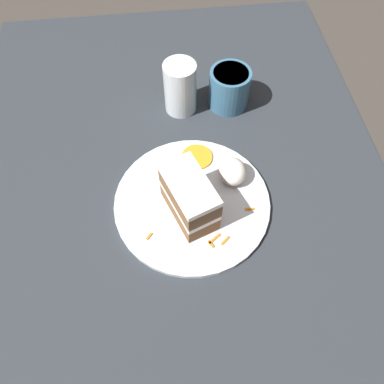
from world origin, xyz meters
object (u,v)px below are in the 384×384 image
plate (192,202)px  cake_slice (189,198)px  orange_garnish (197,157)px  coffee_mug (229,87)px  drinking_glass (180,91)px  cream_dollop (233,172)px

plate → cake_slice: size_ratio=2.24×
orange_garnish → coffee_mug: bearing=-30.5°
plate → drinking_glass: size_ratio=2.52×
cake_slice → drinking_glass: (0.28, -0.01, -0.01)m
drinking_glass → coffee_mug: (0.00, -0.11, -0.00)m
plate → drinking_glass: bearing=-1.1°
plate → cake_slice: 0.06m
cake_slice → plate: bearing=50.1°
plate → coffee_mug: coffee_mug is taller
plate → coffee_mug: 0.28m
coffee_mug → drinking_glass: bearing=90.4°
orange_garnish → coffee_mug: size_ratio=0.70×
plate → cream_dollop: 0.10m
orange_garnish → drinking_glass: bearing=6.5°
drinking_glass → coffee_mug: size_ratio=1.32×
plate → orange_garnish: bearing=-12.4°
plate → cake_slice: bearing=160.9°
cake_slice → cream_dollop: bearing=13.6°
cake_slice → drinking_glass: 0.28m
orange_garnish → cream_dollop: bearing=-133.5°
drinking_glass → orange_garnish: bearing=-173.5°
plate → orange_garnish: 0.10m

